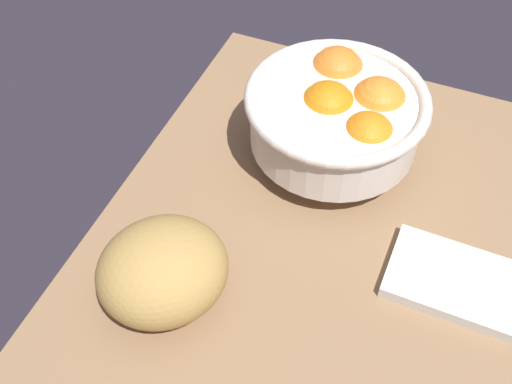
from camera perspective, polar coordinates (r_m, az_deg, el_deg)
name	(u,v)px	position (r cm, az deg, el deg)	size (l,w,h in cm)	color
ground_plane	(411,279)	(75.26, 13.84, -7.62)	(74.24, 67.01, 3.00)	#8B6A48
fruit_bowl	(339,115)	(78.98, 7.53, 6.96)	(22.59, 22.59, 11.74)	silver
bread_loaf	(163,271)	(67.07, -8.44, -7.06)	(14.09, 12.96, 9.31)	#B18B49
napkin_folded	(455,279)	(73.76, 17.57, -7.55)	(14.67, 9.62, 1.53)	silver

